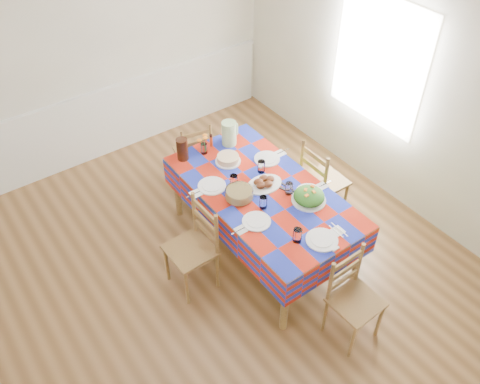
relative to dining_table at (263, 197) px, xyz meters
The scene contains 23 objects.
room 0.83m from the dining_table, behind, with size 4.58×5.08×2.78m.
wainscot 2.51m from the dining_table, 101.71° to the left, with size 4.41×0.06×0.92m.
window_right 1.92m from the dining_table, ahead, with size 1.40×1.40×0.00m, color white.
dining_table is the anchor object (origin of this frame).
setting_near_head 0.79m from the dining_table, 93.65° to the right, with size 0.46×0.31×0.14m.
setting_left_near 0.39m from the dining_table, 134.33° to the right, with size 0.48×0.29×0.13m.
setting_left_far 0.44m from the dining_table, 137.71° to the left, with size 0.51×0.30×0.13m.
setting_right_near 0.39m from the dining_table, 42.13° to the right, with size 0.48×0.28×0.12m.
setting_right_far 0.43m from the dining_table, 48.73° to the left, with size 0.51×0.29×0.13m.
meat_platter 0.14m from the dining_table, 43.32° to the left, with size 0.37×0.27×0.07m.
salad_platter 0.47m from the dining_table, 55.66° to the right, with size 0.33×0.33×0.14m.
pasta_bowl 0.29m from the dining_table, behind, with size 0.27×0.27×0.10m.
cake 0.57m from the dining_table, 92.41° to the left, with size 0.27×0.27×0.07m.
serving_utensils 0.22m from the dining_table, 22.67° to the right, with size 0.16×0.36×0.01m.
flower_vase 0.86m from the dining_table, 99.81° to the left, with size 0.14×0.11×0.22m.
hot_sauce 0.90m from the dining_table, 90.71° to the left, with size 0.03×0.03×0.14m, color #BF370F.
green_pitcher 0.85m from the dining_table, 78.38° to the left, with size 0.16×0.16×0.27m, color #ADD899.
tea_pitcher 0.97m from the dining_table, 112.97° to the left, with size 0.12×0.12×0.24m, color black.
name_card 0.98m from the dining_table, 88.22° to the right, with size 0.07×0.02×0.02m, color white.
chair_near 1.30m from the dining_table, 90.05° to the right, with size 0.42×0.40×0.92m.
chair_far 1.31m from the dining_table, 90.37° to the left, with size 0.46×0.44×0.88m.
chair_left 0.84m from the dining_table, behind, with size 0.42×0.44×0.97m.
chair_right 0.83m from the dining_table, ahead, with size 0.42×0.44×0.98m.
Camera 1 is at (-1.82, -2.81, 4.05)m, focal length 38.00 mm.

